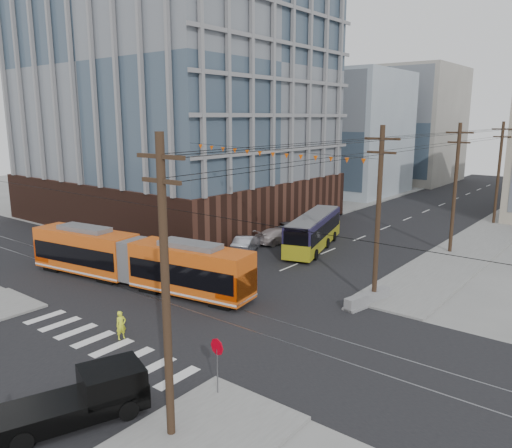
% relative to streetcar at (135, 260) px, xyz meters
% --- Properties ---
extents(ground, '(160.00, 160.00, 0.00)m').
position_rel_streetcar_xyz_m(ground, '(6.16, -4.08, -1.74)').
color(ground, slate).
extents(office_building, '(30.00, 25.00, 28.60)m').
position_rel_streetcar_xyz_m(office_building, '(-15.84, 18.92, 12.56)').
color(office_building, '#381E16').
rests_on(office_building, ground).
extents(bg_bldg_nw_near, '(18.00, 16.00, 18.00)m').
position_rel_streetcar_xyz_m(bg_bldg_nw_near, '(-10.84, 47.92, 7.26)').
color(bg_bldg_nw_near, '#8C99A5').
rests_on(bg_bldg_nw_near, ground).
extents(bg_bldg_nw_far, '(16.00, 18.00, 20.00)m').
position_rel_streetcar_xyz_m(bg_bldg_nw_far, '(-7.84, 67.92, 8.26)').
color(bg_bldg_nw_far, gray).
rests_on(bg_bldg_nw_far, ground).
extents(utility_pole_near, '(0.30, 0.30, 11.00)m').
position_rel_streetcar_xyz_m(utility_pole_near, '(14.66, -10.08, 3.76)').
color(utility_pole_near, black).
rests_on(utility_pole_near, ground).
extents(streetcar, '(18.27, 5.22, 3.49)m').
position_rel_streetcar_xyz_m(streetcar, '(0.00, 0.00, 0.00)').
color(streetcar, '#D15112').
rests_on(streetcar, ground).
extents(city_bus, '(5.42, 11.13, 3.09)m').
position_rel_streetcar_xyz_m(city_bus, '(4.57, 16.06, -0.20)').
color(city_bus, '#1C1736').
rests_on(city_bus, ground).
extents(pickup_truck, '(3.82, 5.87, 1.88)m').
position_rel_streetcar_xyz_m(pickup_truck, '(11.08, -11.83, -0.81)').
color(pickup_truck, black).
rests_on(pickup_truck, ground).
extents(parked_car_silver, '(3.14, 4.71, 1.47)m').
position_rel_streetcar_xyz_m(parked_car_silver, '(0.60, 11.51, -1.01)').
color(parked_car_silver, '#999CA8').
rests_on(parked_car_silver, ground).
extents(parked_car_white, '(3.32, 5.25, 1.42)m').
position_rel_streetcar_xyz_m(parked_car_white, '(1.12, 15.70, -1.03)').
color(parked_car_white, '#B2A5A4').
rests_on(parked_car_white, ground).
extents(parked_car_grey, '(3.77, 5.05, 1.28)m').
position_rel_streetcar_xyz_m(parked_car_grey, '(0.07, 19.16, -1.11)').
color(parked_car_grey, slate).
rests_on(parked_car_grey, ground).
extents(pedestrian, '(0.45, 0.61, 1.53)m').
position_rel_streetcar_xyz_m(pedestrian, '(6.46, -6.09, -0.98)').
color(pedestrian, yellow).
rests_on(pedestrian, ground).
extents(stop_sign, '(0.80, 0.80, 2.41)m').
position_rel_streetcar_xyz_m(stop_sign, '(14.16, -7.02, -0.54)').
color(stop_sign, '#B70011').
rests_on(stop_sign, ground).
extents(jersey_barrier, '(1.64, 3.96, 0.77)m').
position_rel_streetcar_xyz_m(jersey_barrier, '(14.46, 6.45, -1.36)').
color(jersey_barrier, gray).
rests_on(jersey_barrier, ground).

